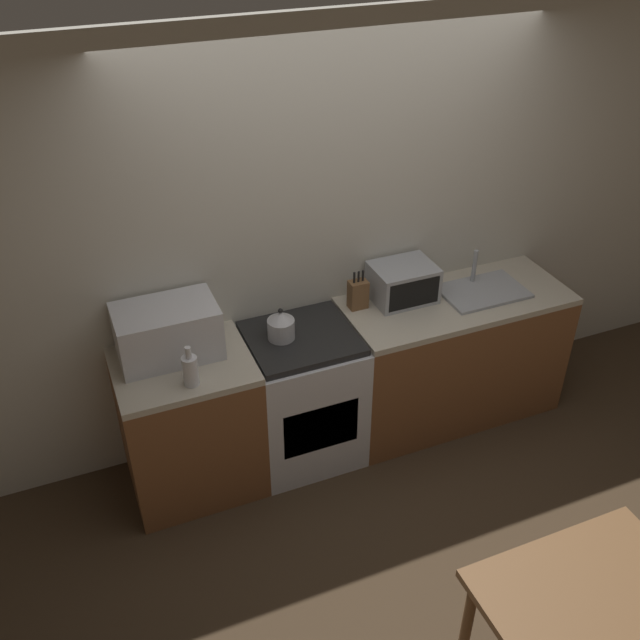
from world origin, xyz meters
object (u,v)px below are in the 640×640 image
at_px(microwave, 168,332).
at_px(stove_range, 302,395).
at_px(dining_table, 585,608).
at_px(kettle, 281,325).
at_px(bottle, 190,370).
at_px(toaster_oven, 403,283).

bearing_deg(microwave, stove_range, -8.57).
height_order(microwave, dining_table, microwave).
bearing_deg(stove_range, dining_table, -74.91).
height_order(kettle, bottle, bottle).
xyz_separation_m(stove_range, kettle, (-0.11, 0.02, 0.54)).
distance_m(stove_range, toaster_oven, 0.94).
relative_size(kettle, bottle, 0.84).
relative_size(bottle, dining_table, 0.26).
xyz_separation_m(bottle, toaster_oven, (1.43, 0.33, 0.02)).
relative_size(stove_range, kettle, 4.49).
bearing_deg(dining_table, stove_range, 105.09).
xyz_separation_m(toaster_oven, dining_table, (-0.21, -2.07, -0.39)).
relative_size(microwave, toaster_oven, 1.45).
distance_m(toaster_oven, dining_table, 2.12).
xyz_separation_m(microwave, bottle, (0.05, -0.30, -0.06)).
relative_size(bottle, toaster_oven, 0.62).
distance_m(microwave, toaster_oven, 1.47).
bearing_deg(toaster_oven, bottle, -166.96).
height_order(kettle, microwave, microwave).
bearing_deg(dining_table, bottle, 124.96).
height_order(kettle, toaster_oven, toaster_oven).
relative_size(microwave, bottle, 2.33).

